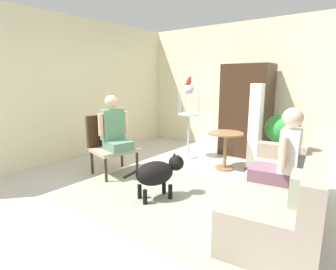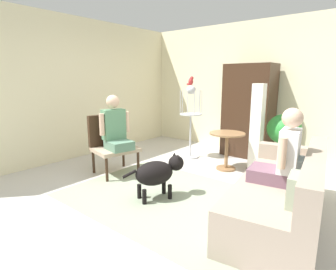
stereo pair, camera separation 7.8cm
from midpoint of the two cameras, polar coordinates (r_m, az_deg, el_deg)
name	(u,v)px [view 1 (the left image)]	position (r m, az deg, el deg)	size (l,w,h in m)	color
ground_plane	(187,194)	(3.81, 3.40, -12.23)	(6.60, 6.60, 0.00)	beige
back_wall	(263,88)	(5.96, 18.95, 9.23)	(6.10, 0.12, 2.70)	beige
left_wall	(78,89)	(5.73, -18.66, 9.17)	(0.12, 5.98, 2.70)	beige
area_rug	(168,197)	(3.70, -0.55, -12.91)	(2.67, 1.96, 0.01)	gray
couch	(284,194)	(3.30, 22.47, -11.44)	(1.11, 2.10, 0.81)	gray
armchair	(110,140)	(4.61, -12.59, -1.07)	(0.74, 0.78, 0.96)	#382316
person_on_couch	(283,154)	(3.13, 22.34, -3.67)	(0.53, 0.52, 0.81)	#6E4C5C
person_on_armchair	(114,128)	(4.42, -11.76, 1.54)	(0.52, 0.50, 0.85)	slate
round_end_table	(225,144)	(4.76, 11.46, -1.90)	(0.60, 0.60, 0.65)	olive
dog	(158,172)	(3.55, -2.77, -7.85)	(0.50, 0.78, 0.58)	black
bird_cage_stand	(189,118)	(5.33, 3.95, 3.52)	(0.43, 0.43, 1.42)	silver
parrot	(189,81)	(5.29, 3.95, 11.24)	(0.17, 0.10, 0.17)	red
potted_plant	(281,133)	(5.01, 22.29, 0.46)	(0.56, 0.56, 0.96)	#4C5156
column_lamp	(255,129)	(4.74, 17.34, 1.28)	(0.20, 0.20, 1.47)	#4C4742
armoire_cabinet	(246,111)	(5.67, 15.67, 4.91)	(0.92, 0.56, 1.83)	#382316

